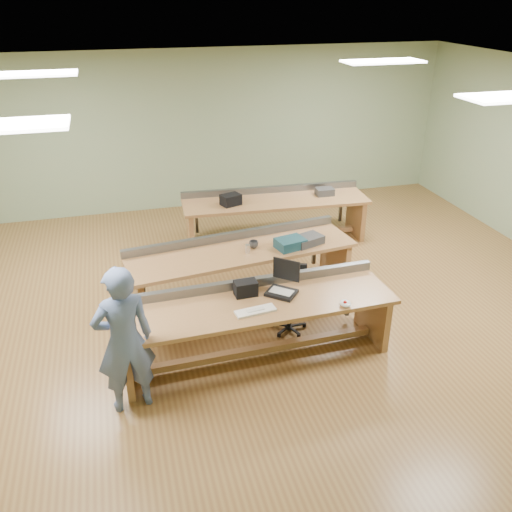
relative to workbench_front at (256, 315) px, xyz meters
name	(u,v)px	position (x,y,z in m)	size (l,w,h in m)	color
floor	(248,304)	(0.20, 1.15, -0.56)	(10.00, 10.00, 0.00)	olive
ceiling	(246,81)	(0.20, 1.15, 2.44)	(10.00, 10.00, 0.00)	silver
wall_back	(195,131)	(0.20, 5.15, 0.94)	(10.00, 0.04, 3.00)	gray
wall_front	(404,422)	(0.20, -2.85, 0.94)	(10.00, 0.04, 3.00)	gray
fluor_panels	(246,84)	(0.20, 1.15, 2.41)	(6.20, 3.50, 0.03)	white
workbench_front	(256,315)	(0.00, 0.00, 0.00)	(3.24, 0.95, 0.86)	#9D6D42
workbench_mid	(242,261)	(0.17, 1.39, 0.00)	(3.24, 1.24, 0.86)	#9D6D42
workbench_back	(275,209)	(1.19, 3.13, 0.00)	(3.18, 1.03, 0.86)	#9D6D42
person	(124,340)	(-1.49, -0.49, 0.26)	(0.60, 0.39, 1.65)	slate
laptop_base	(281,293)	(0.33, 0.08, 0.20)	(0.33, 0.27, 0.04)	black
laptop_screen	(286,270)	(0.42, 0.18, 0.45)	(0.33, 0.02, 0.26)	black
keyboard	(256,311)	(-0.06, -0.22, 0.20)	(0.46, 0.15, 0.03)	silver
trackball_mouse	(345,303)	(0.95, -0.36, 0.22)	(0.12, 0.15, 0.06)	white
camera_bag	(246,288)	(-0.08, 0.17, 0.27)	(0.26, 0.17, 0.18)	black
task_chair	(290,307)	(0.57, 0.45, -0.25)	(0.61, 0.61, 0.86)	black
parts_bin_teal	(290,243)	(0.83, 1.25, 0.25)	(0.39, 0.29, 0.13)	#143943
parts_bin_grey	(307,240)	(1.10, 1.30, 0.24)	(0.42, 0.27, 0.12)	#313234
mug	(254,244)	(0.34, 1.38, 0.24)	(0.13, 0.13, 0.10)	#313234
drinks_can	(247,249)	(0.22, 1.26, 0.24)	(0.06, 0.06, 0.12)	silver
storage_box_back	(231,200)	(0.40, 3.06, 0.27)	(0.31, 0.22, 0.18)	black
tray_back	(325,192)	(2.07, 3.10, 0.25)	(0.30, 0.22, 0.12)	#313234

